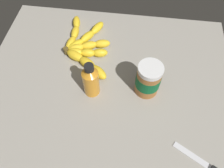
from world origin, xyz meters
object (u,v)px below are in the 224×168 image
(banana_bunch, at_px, (85,47))
(peanut_butter_jar, at_px, (148,80))
(honey_bottle, at_px, (91,80))
(butter_knife, at_px, (209,166))

(banana_bunch, height_order, peanut_butter_jar, peanut_butter_jar)
(banana_bunch, xyz_separation_m, honey_bottle, (0.06, -0.19, 0.05))
(butter_knife, bearing_deg, banana_bunch, 138.15)
(peanut_butter_jar, xyz_separation_m, honey_bottle, (-0.19, -0.03, 0.00))
(peanut_butter_jar, relative_size, honey_bottle, 0.89)
(banana_bunch, xyz_separation_m, butter_knife, (0.45, -0.40, -0.01))
(banana_bunch, distance_m, peanut_butter_jar, 0.31)
(banana_bunch, bearing_deg, butter_knife, -41.85)
(peanut_butter_jar, xyz_separation_m, butter_knife, (0.19, -0.24, -0.06))
(peanut_butter_jar, height_order, honey_bottle, honey_bottle)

